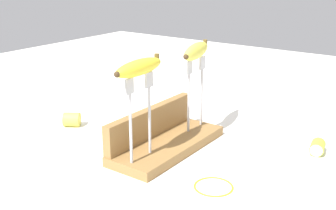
{
  "coord_description": "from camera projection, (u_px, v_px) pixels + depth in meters",
  "views": [
    {
      "loc": [
        -0.85,
        -0.61,
        0.47
      ],
      "look_at": [
        0.0,
        0.0,
        0.13
      ],
      "focal_mm": 45.59,
      "sensor_mm": 36.0,
      "label": 1
    }
  ],
  "objects": [
    {
      "name": "fork_stand_right",
      "position": [
        195.0,
        88.0,
        1.18
      ],
      "size": [
        0.09,
        0.01,
        0.2
      ],
      "color": "#B2B2B7",
      "rests_on": "wooden_board"
    },
    {
      "name": "fork_stand_left",
      "position": [
        140.0,
        110.0,
        1.0
      ],
      "size": [
        0.1,
        0.01,
        0.21
      ],
      "color": "#B2B2B7",
      "rests_on": "wooden_board"
    },
    {
      "name": "wooden_board",
      "position": [
        168.0,
        145.0,
        1.14
      ],
      "size": [
        0.35,
        0.14,
        0.03
      ],
      "primitive_type": "cube",
      "color": "olive",
      "rests_on": "ground"
    },
    {
      "name": "ground_plane",
      "position": [
        168.0,
        149.0,
        1.14
      ],
      "size": [
        3.0,
        3.0,
        0.0
      ],
      "primitive_type": "plane",
      "color": "white"
    },
    {
      "name": "banana_raised_right",
      "position": [
        196.0,
        51.0,
        1.15
      ],
      "size": [
        0.18,
        0.08,
        0.04
      ],
      "color": "#DBD147",
      "rests_on": "fork_stand_right"
    },
    {
      "name": "banana_chunk_far",
      "position": [
        72.0,
        119.0,
        1.3
      ],
      "size": [
        0.06,
        0.06,
        0.04
      ],
      "color": "#DBD147",
      "rests_on": "ground"
    },
    {
      "name": "banana_raised_left",
      "position": [
        139.0,
        67.0,
        0.96
      ],
      "size": [
        0.17,
        0.05,
        0.04
      ],
      "color": "yellow",
      "rests_on": "fork_stand_left"
    },
    {
      "name": "wire_coil",
      "position": [
        214.0,
        186.0,
        0.95
      ],
      "size": [
        0.09,
        0.09,
        0.0
      ],
      "primitive_type": "torus",
      "color": "gold",
      "rests_on": "ground"
    },
    {
      "name": "board_backstop",
      "position": [
        151.0,
        122.0,
        1.15
      ],
      "size": [
        0.35,
        0.02,
        0.08
      ],
      "primitive_type": "cube",
      "color": "olive",
      "rests_on": "wooden_board"
    },
    {
      "name": "banana_chunk_near",
      "position": [
        317.0,
        147.0,
        1.11
      ],
      "size": [
        0.06,
        0.04,
        0.04
      ],
      "color": "#B2C138",
      "rests_on": "ground"
    }
  ]
}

